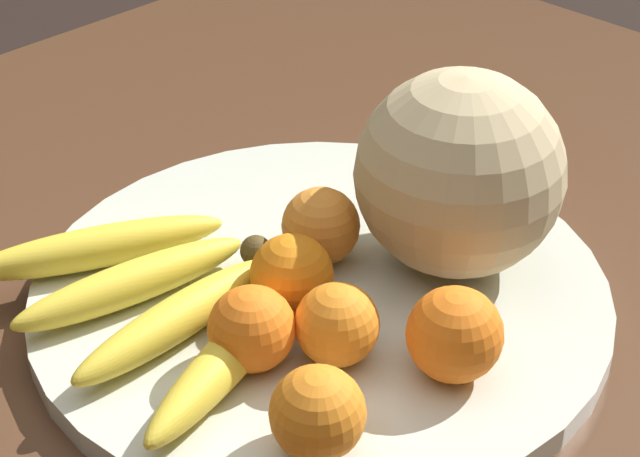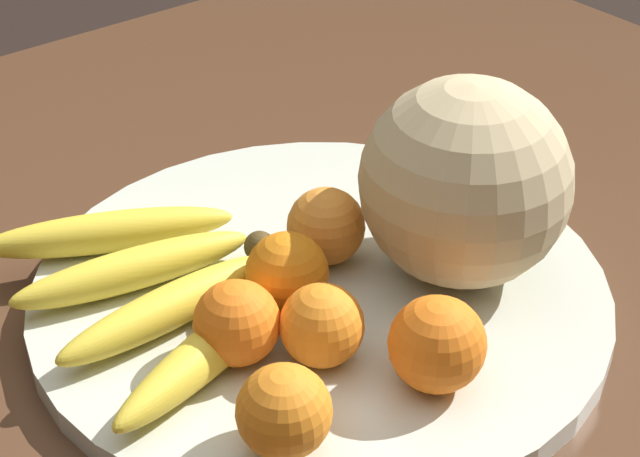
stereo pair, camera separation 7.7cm
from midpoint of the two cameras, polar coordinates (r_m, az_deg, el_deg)
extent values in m
cube|color=#4C301E|center=(0.79, -0.33, -7.23)|extent=(1.37, 1.15, 0.04)
cube|color=#4C301E|center=(1.63, 5.53, 0.10)|extent=(0.07, 0.07, 0.73)
cylinder|color=beige|center=(0.81, 2.74, -3.62)|extent=(0.43, 0.43, 0.02)
torus|color=#47382D|center=(0.80, 2.75, -3.40)|extent=(0.43, 0.43, 0.01)
sphere|color=#C6B284|center=(0.78, 10.56, 2.35)|extent=(0.16, 0.16, 0.16)
sphere|color=#473819|center=(0.81, -0.52, -1.06)|extent=(0.02, 0.02, 0.02)
ellipsoid|color=yellow|center=(0.83, -8.69, -0.29)|extent=(0.19, 0.11, 0.03)
ellipsoid|color=yellow|center=(0.79, -7.23, -2.27)|extent=(0.19, 0.07, 0.03)
ellipsoid|color=yellow|center=(0.75, -5.22, -4.35)|extent=(0.18, 0.04, 0.03)
ellipsoid|color=yellow|center=(0.72, -2.62, -6.46)|extent=(0.19, 0.09, 0.03)
sphere|color=orange|center=(0.65, 1.49, -9.87)|extent=(0.06, 0.06, 0.06)
sphere|color=orange|center=(0.70, 9.42, -6.23)|extent=(0.06, 0.06, 0.06)
sphere|color=orange|center=(0.72, 3.19, -5.29)|extent=(0.06, 0.06, 0.06)
sphere|color=orange|center=(0.72, -1.39, -5.17)|extent=(0.06, 0.06, 0.06)
sphere|color=orange|center=(0.76, 0.89, -2.32)|extent=(0.06, 0.06, 0.06)
sphere|color=orange|center=(0.81, 3.05, 0.03)|extent=(0.06, 0.06, 0.06)
camera|label=1|loc=(0.04, -87.14, 1.93)|focal=60.00mm
camera|label=2|loc=(0.04, 92.86, -1.93)|focal=60.00mm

